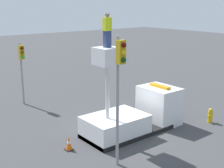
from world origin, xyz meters
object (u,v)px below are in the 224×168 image
at_px(worker, 107,30).
at_px(traffic_cone_rear, 69,144).
at_px(bucket_truck, 135,114).
at_px(traffic_light_pole, 120,77).
at_px(traffic_light_across, 22,61).
at_px(fire_hydrant, 210,116).

distance_m(worker, traffic_cone_rear, 6.06).
bearing_deg(traffic_cone_rear, bucket_truck, -2.92).
relative_size(bucket_truck, worker, 3.50).
bearing_deg(bucket_truck, traffic_light_pole, -142.48).
relative_size(worker, traffic_light_pole, 0.29).
height_order(worker, traffic_light_pole, worker).
bearing_deg(traffic_light_pole, traffic_light_across, 88.55).
xyz_separation_m(traffic_light_across, traffic_cone_rear, (-1.27, -8.49, -2.87)).
xyz_separation_m(fire_hydrant, traffic_cone_rear, (-8.87, 2.21, -0.10)).
bearing_deg(traffic_light_pole, bucket_truck, 37.52).
height_order(bucket_truck, fire_hydrant, bucket_truck).
distance_m(traffic_light_pole, traffic_cone_rear, 4.84).
relative_size(worker, traffic_cone_rear, 2.38).
relative_size(fire_hydrant, traffic_cone_rear, 1.27).
xyz_separation_m(traffic_light_across, fire_hydrant, (7.60, -10.71, -2.76)).
distance_m(bucket_truck, traffic_light_pole, 5.29).
xyz_separation_m(worker, traffic_light_across, (-1.04, 8.72, -2.73)).
distance_m(traffic_light_pole, traffic_light_across, 11.34).
height_order(bucket_truck, traffic_light_pole, traffic_light_pole).
relative_size(traffic_light_pole, traffic_light_across, 1.31).
bearing_deg(worker, traffic_light_pole, -117.20).
height_order(traffic_light_across, fire_hydrant, traffic_light_across).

